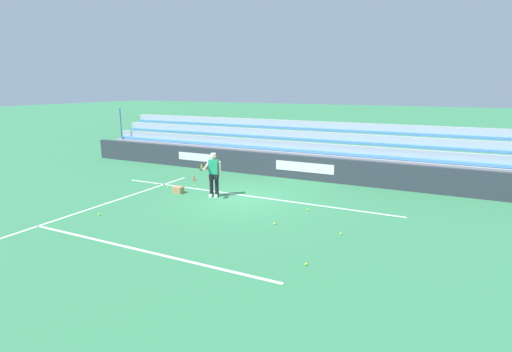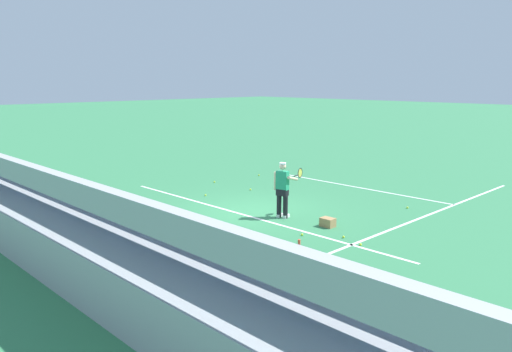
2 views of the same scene
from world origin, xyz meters
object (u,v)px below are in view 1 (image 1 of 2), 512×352
Objects in this scene: tennis_player at (213,174)px; tennis_ball_on_baseline at (194,186)px; ball_box_cardboard at (178,190)px; tennis_ball_by_box at (168,186)px; tennis_ball_near_player at (308,210)px; tennis_ball_toward_net at (274,224)px; tennis_ball_midcourt at (159,184)px; water_bottle at (194,179)px; tennis_ball_far_right at (341,234)px; tennis_ball_far_left at (306,264)px; tennis_ball_stray_back at (99,215)px.

tennis_ball_on_baseline is at bearing -31.19° from tennis_player.
tennis_ball_by_box is at bearing -29.58° from ball_box_cardboard.
ball_box_cardboard reaches higher than tennis_ball_near_player.
tennis_ball_toward_net is (-5.10, 2.92, 0.00)m from tennis_ball_on_baseline.
tennis_ball_by_box and tennis_ball_midcourt have the same top height.
tennis_player is 7.80× the size of water_bottle.
tennis_ball_far_right is at bearing 164.60° from tennis_ball_midcourt.
tennis_ball_by_box is 1.00× the size of tennis_ball_on_baseline.
tennis_player is 6.87m from tennis_ball_far_left.
tennis_ball_far_right is (-7.14, 1.67, -0.10)m from ball_box_cardboard.
ball_box_cardboard reaches higher than tennis_ball_midcourt.
ball_box_cardboard reaches higher than tennis_ball_stray_back.
ball_box_cardboard is 5.51m from tennis_ball_near_player.
tennis_player is at bearing 172.28° from tennis_ball_by_box.
tennis_ball_near_player is 7.18m from tennis_ball_midcourt.
ball_box_cardboard is 6.06× the size of tennis_ball_toward_net.
tennis_ball_by_box and tennis_ball_near_player have the same top height.
tennis_ball_far_right is 7.94m from tennis_ball_stray_back.
tennis_ball_on_baseline is 1.00× the size of tennis_ball_midcourt.
tennis_ball_toward_net is at bearing 150.21° from tennis_ball_on_baseline.
tennis_player is 25.98× the size of tennis_ball_midcourt.
tennis_ball_far_left is 9.68m from water_bottle.
tennis_ball_near_player is 1.00× the size of tennis_ball_far_right.
tennis_player is 25.98× the size of tennis_ball_near_player.
tennis_ball_far_right is 0.30× the size of water_bottle.
tennis_ball_midcourt is at bearing -24.64° from ball_box_cardboard.
ball_box_cardboard is at bearing 7.11° from tennis_player.
water_bottle is (7.56, -6.04, 0.08)m from tennis_ball_far_left.
tennis_ball_toward_net is (-6.01, 2.28, 0.00)m from tennis_ball_by_box.
tennis_ball_midcourt is at bearing -5.15° from tennis_ball_near_player.
tennis_player reaches higher than tennis_ball_toward_net.
tennis_ball_midcourt is (1.07, -4.29, 0.00)m from tennis_ball_stray_back.
water_bottle reaches higher than tennis_ball_by_box.
tennis_ball_stray_back is 5.91m from tennis_ball_toward_net.
tennis_ball_near_player is (-3.92, 0.09, -0.86)m from tennis_player.
tennis_ball_by_box and tennis_ball_far_left have the same top height.
tennis_player reaches higher than ball_box_cardboard.
tennis_ball_near_player is (-5.55, 1.08, 0.00)m from tennis_ball_on_baseline.
water_bottle is (0.64, -2.00, -0.02)m from ball_box_cardboard.
ball_box_cardboard is 3.59m from tennis_ball_stray_back.
tennis_ball_near_player is 7.09m from tennis_ball_stray_back.
tennis_player reaches higher than tennis_ball_near_player.
tennis_ball_near_player is at bearing 178.67° from tennis_player.
tennis_ball_toward_net is at bearing 159.61° from tennis_ball_midcourt.
tennis_ball_toward_net is 6.81m from water_bottle.
tennis_ball_on_baseline is (6.97, -5.22, 0.00)m from tennis_ball_far_left.
tennis_ball_near_player is 1.90m from tennis_ball_toward_net.
tennis_ball_far_left is 4.38m from tennis_ball_near_player.
ball_box_cardboard is 6.06× the size of tennis_ball_far_left.
tennis_ball_by_box is at bearing 35.21° from tennis_ball_on_baseline.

